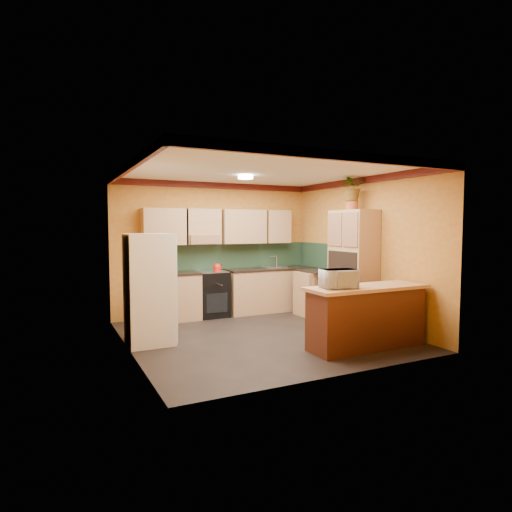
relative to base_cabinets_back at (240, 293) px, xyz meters
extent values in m
plane|color=black|center=(-0.43, -1.80, -0.44)|extent=(4.20, 4.20, 0.00)
cube|color=white|center=(-0.43, -1.80, 2.26)|extent=(4.20, 4.20, 0.04)
cube|color=gold|center=(-0.43, 0.30, 0.91)|extent=(4.20, 0.04, 2.70)
cube|color=gold|center=(-0.43, -3.90, 0.91)|extent=(4.20, 0.04, 2.70)
cube|color=gold|center=(-2.53, -1.80, 0.91)|extent=(0.04, 4.20, 2.70)
cube|color=gold|center=(1.67, -1.80, 0.91)|extent=(0.04, 4.20, 2.70)
cube|color=#1C3424|center=(-0.18, 0.29, 0.75)|extent=(3.70, 0.02, 0.53)
cube|color=#1C3424|center=(1.66, -0.40, 0.75)|extent=(0.02, 1.40, 0.53)
cube|color=#AD785B|center=(-0.33, 0.13, 1.36)|extent=(3.10, 0.34, 0.70)
cylinder|color=white|center=(-0.43, -1.20, 2.22)|extent=(0.26, 0.26, 0.06)
cube|color=#AD785B|center=(0.00, 0.00, 0.00)|extent=(3.65, 0.60, 0.88)
cube|color=black|center=(0.00, 0.00, 0.46)|extent=(3.65, 0.62, 0.04)
cube|color=black|center=(-0.62, 0.00, 0.02)|extent=(0.58, 0.58, 0.91)
cube|color=silver|center=(0.78, 0.00, 0.50)|extent=(0.48, 0.40, 0.03)
cube|color=#AD785B|center=(1.37, -0.79, 0.00)|extent=(0.60, 0.80, 0.88)
cube|color=black|center=(1.37, -0.79, 0.46)|extent=(0.62, 0.80, 0.04)
cube|color=white|center=(-2.18, -1.46, 0.41)|extent=(0.68, 0.66, 1.70)
cube|color=#AD785B|center=(1.42, -1.84, 0.61)|extent=(0.48, 0.90, 2.10)
cylinder|color=#AA5029|center=(1.42, -1.79, 1.74)|extent=(0.22, 0.22, 0.16)
imported|color=#AD785B|center=(1.42, -1.79, 2.08)|extent=(0.48, 0.42, 0.53)
cube|color=#552613|center=(0.66, -3.11, 0.00)|extent=(1.80, 0.55, 0.88)
cube|color=tan|center=(0.66, -3.11, 0.47)|extent=(1.90, 0.65, 0.05)
imported|color=white|center=(0.14, -3.11, 0.62)|extent=(0.53, 0.40, 0.27)
camera|label=1|loc=(-3.57, -8.00, 1.37)|focal=30.00mm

